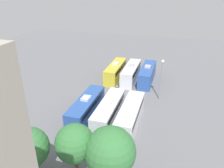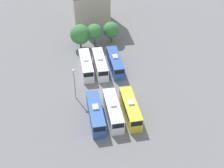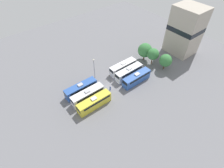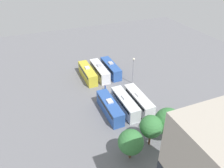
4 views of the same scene
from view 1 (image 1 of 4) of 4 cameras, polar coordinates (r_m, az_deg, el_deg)
ground_plane at (r=41.92m, az=2.50°, el=-3.26°), size 109.57×109.57×0.00m
bus_0 at (r=48.23m, az=9.19°, el=2.66°), size 2.61×10.52×3.63m
bus_1 at (r=48.54m, az=4.99°, el=3.04°), size 2.61×10.52×3.63m
bus_2 at (r=49.37m, az=0.94°, el=3.51°), size 2.61×10.52×3.63m
bus_3 at (r=33.02m, az=4.75°, el=-8.08°), size 2.61×10.52×3.63m
bus_4 at (r=33.90m, az=-0.80°, el=-7.04°), size 2.61×10.52×3.63m
bus_5 at (r=35.03m, az=-6.71°, el=-6.09°), size 2.61×10.52×3.63m
worker_person at (r=42.45m, az=1.22°, el=-1.63°), size 0.36×0.36×1.75m
light_pole at (r=39.83m, az=12.82°, el=2.85°), size 0.60×0.60×7.68m
tree_0 at (r=23.14m, az=-0.46°, el=-17.21°), size 5.29×5.29×6.83m
tree_1 at (r=23.97m, az=-9.70°, el=-15.05°), size 4.23×4.23×6.57m
tree_2 at (r=25.68m, az=-20.99°, el=-15.34°), size 4.47×4.47×6.04m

